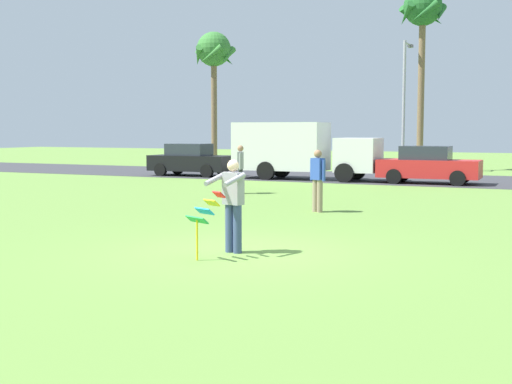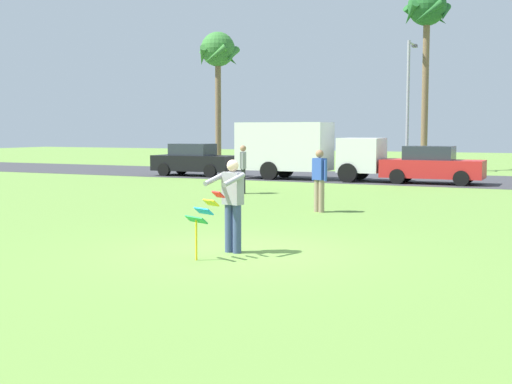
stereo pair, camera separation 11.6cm
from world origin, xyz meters
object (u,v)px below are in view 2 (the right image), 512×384
at_px(person_walker_near, 243,168).
at_px(person_walker_far, 319,179).
at_px(kite_held, 204,214).
at_px(parked_car_black, 195,160).
at_px(palm_tree_right_near, 427,15).
at_px(parked_car_red, 432,166).
at_px(palm_tree_left_near, 218,55).
at_px(streetlight_pole, 409,98).
at_px(parked_truck_white_box, 301,149).
at_px(person_kite_flyer, 232,202).

xyz_separation_m(person_walker_near, person_walker_far, (4.37, -4.03, 0.00)).
relative_size(kite_held, person_walker_near, 0.69).
distance_m(parked_car_black, palm_tree_right_near, 15.17).
bearing_deg(palm_tree_right_near, person_walker_far, -86.32).
bearing_deg(parked_car_red, person_walker_near, -125.40).
relative_size(parked_car_red, palm_tree_left_near, 0.51).
height_order(parked_car_black, streetlight_pole, streetlight_pole).
height_order(parked_truck_white_box, person_walker_near, parked_truck_white_box).
xyz_separation_m(parked_car_red, streetlight_pole, (-2.74, 7.45, 3.22)).
bearing_deg(streetlight_pole, person_kite_flyer, -84.23).
bearing_deg(parked_car_black, palm_tree_right_near, 43.80).
bearing_deg(parked_truck_white_box, palm_tree_left_near, 137.38).
distance_m(parked_car_red, palm_tree_left_near, 17.72).
distance_m(palm_tree_right_near, person_walker_near, 18.32).
bearing_deg(person_kite_flyer, parked_truck_white_box, 107.78).
bearing_deg(parked_truck_white_box, kite_held, -73.36).
bearing_deg(parked_car_red, kite_held, -91.00).
relative_size(parked_car_black, parked_car_red, 1.00).
xyz_separation_m(person_kite_flyer, person_walker_far, (-0.71, 6.61, -0.02)).
bearing_deg(person_walker_far, parked_car_black, 133.26).
height_order(kite_held, person_walker_far, person_walker_far).
relative_size(person_walker_near, person_walker_far, 1.00).
bearing_deg(person_walker_far, kite_held, -85.79).
bearing_deg(parked_truck_white_box, person_walker_near, -84.57).
bearing_deg(streetlight_pole, parked_truck_white_box, -113.25).
distance_m(person_kite_flyer, parked_truck_white_box, 18.92).
distance_m(parked_truck_white_box, palm_tree_right_near, 12.08).
distance_m(parked_car_red, person_walker_far, 11.44).
relative_size(parked_car_black, palm_tree_right_near, 0.42).
distance_m(kite_held, parked_car_black, 21.90).
relative_size(person_kite_flyer, parked_car_black, 0.41).
distance_m(parked_car_black, parked_truck_white_box, 5.70).
xyz_separation_m(person_kite_flyer, person_walker_near, (-5.08, 10.64, -0.02)).
bearing_deg(palm_tree_left_near, person_walker_far, -54.67).
bearing_deg(person_walker_far, person_kite_flyer, -83.89).
bearing_deg(palm_tree_right_near, person_kite_flyer, -85.72).
height_order(person_kite_flyer, parked_truck_white_box, parked_truck_white_box).
height_order(kite_held, palm_tree_left_near, palm_tree_left_near).
bearing_deg(parked_car_red, palm_tree_left_near, 151.36).
distance_m(parked_truck_white_box, person_walker_far, 12.49).
distance_m(parked_truck_white_box, person_walker_near, 7.42).
distance_m(person_kite_flyer, palm_tree_right_near, 28.15).
distance_m(parked_truck_white_box, palm_tree_left_near, 12.98).
bearing_deg(parked_truck_white_box, palm_tree_right_near, 67.42).
distance_m(parked_car_black, person_walker_near, 9.74).
height_order(parked_truck_white_box, streetlight_pole, streetlight_pole).
bearing_deg(parked_car_red, person_kite_flyer, -90.52).
bearing_deg(streetlight_pole, parked_car_black, -139.95).
xyz_separation_m(streetlight_pole, person_walker_near, (-2.50, -14.82, -3.06)).
bearing_deg(streetlight_pole, person_walker_near, -99.58).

